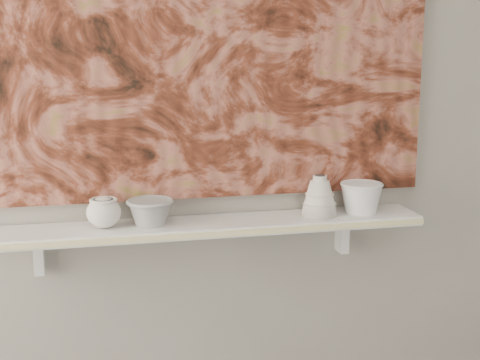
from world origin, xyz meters
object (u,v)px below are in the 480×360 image
object	(u,v)px
painting	(194,19)
cup_cream	(104,212)
bell_vessel	(319,195)
bowl_grey	(150,212)
shelf	(201,227)
bowl_white	(361,197)

from	to	relation	value
painting	cup_cream	size ratio (longest dim) A/B	14.70
bell_vessel	bowl_grey	bearing A→B (deg)	180.00
bell_vessel	painting	bearing A→B (deg)	168.12
shelf	bowl_white	xyz separation A→B (m)	(0.53, 0.00, 0.07)
bowl_grey	cup_cream	distance (m)	0.14
bowl_grey	bowl_white	bearing A→B (deg)	0.00
shelf	bowl_white	distance (m)	0.53
bowl_white	cup_cream	bearing A→B (deg)	180.00
bowl_grey	cup_cream	size ratio (longest dim) A/B	1.40
bowl_grey	shelf	bearing A→B (deg)	0.00
cup_cream	bell_vessel	bearing A→B (deg)	0.00
shelf	painting	world-z (taller)	painting
bowl_grey	cup_cream	world-z (taller)	cup_cream
shelf	painting	bearing A→B (deg)	90.00
shelf	bowl_grey	world-z (taller)	bowl_grey
shelf	bowl_grey	bearing A→B (deg)	180.00
shelf	painting	xyz separation A→B (m)	(0.00, 0.08, 0.62)
painting	bowl_grey	size ratio (longest dim) A/B	10.53
bowl_grey	bowl_white	world-z (taller)	bowl_white
painting	bell_vessel	world-z (taller)	painting
painting	cup_cream	bearing A→B (deg)	-164.60
painting	bell_vessel	xyz separation A→B (m)	(0.38, -0.08, -0.55)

